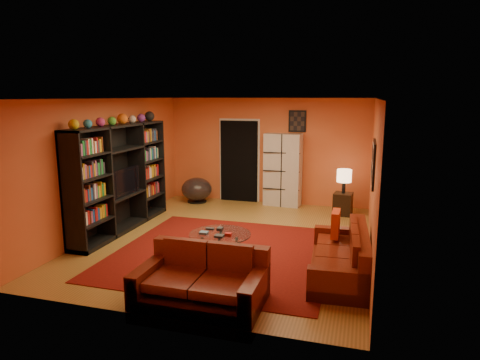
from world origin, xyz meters
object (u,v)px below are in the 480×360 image
(sofa, at_px, (344,257))
(storage_cabinet, at_px, (283,170))
(loveseat, at_px, (203,280))
(side_table, at_px, (343,204))
(bowl_chair, at_px, (197,189))
(tv, at_px, (121,182))
(table_lamp, at_px, (344,176))
(entertainment_unit, at_px, (121,178))
(coffee_table, at_px, (220,237))

(sofa, height_order, storage_cabinet, storage_cabinet)
(loveseat, relative_size, side_table, 3.27)
(bowl_chair, bearing_deg, storage_cabinet, 8.00)
(side_table, bearing_deg, loveseat, -107.96)
(tv, xyz_separation_m, side_table, (4.15, 2.39, -0.74))
(tv, height_order, storage_cabinet, storage_cabinet)
(bowl_chair, xyz_separation_m, table_lamp, (3.61, -0.16, 0.55))
(tv, distance_m, sofa, 4.53)
(entertainment_unit, height_order, storage_cabinet, entertainment_unit)
(coffee_table, bearing_deg, sofa, 2.68)
(bowl_chair, bearing_deg, loveseat, -67.14)
(sofa, relative_size, coffee_table, 2.07)
(tv, xyz_separation_m, loveseat, (2.61, -2.36, -0.71))
(entertainment_unit, height_order, loveseat, entertainment_unit)
(coffee_table, relative_size, side_table, 1.97)
(table_lamp, bearing_deg, sofa, -86.60)
(sofa, xyz_separation_m, storage_cabinet, (-1.68, 3.88, 0.59))
(entertainment_unit, xyz_separation_m, table_lamp, (4.20, 2.34, -0.17))
(coffee_table, relative_size, storage_cabinet, 0.56)
(sofa, bearing_deg, table_lamp, 89.89)
(side_table, xyz_separation_m, table_lamp, (0.00, 0.00, 0.63))
(storage_cabinet, xyz_separation_m, table_lamp, (1.48, -0.46, 0.00))
(loveseat, distance_m, bowl_chair, 5.33)
(loveseat, height_order, storage_cabinet, storage_cabinet)
(coffee_table, height_order, side_table, coffee_table)
(entertainment_unit, bearing_deg, loveseat, -42.16)
(sofa, bearing_deg, coffee_table, 179.16)
(side_table, bearing_deg, table_lamp, 0.00)
(side_table, bearing_deg, bowl_chair, 177.43)
(coffee_table, distance_m, side_table, 3.91)
(loveseat, height_order, side_table, loveseat)
(entertainment_unit, bearing_deg, side_table, 29.08)
(sofa, relative_size, table_lamp, 3.78)
(sofa, xyz_separation_m, bowl_chair, (-3.81, 3.58, 0.04))
(storage_cabinet, bearing_deg, entertainment_unit, -129.25)
(storage_cabinet, height_order, bowl_chair, storage_cabinet)
(coffee_table, distance_m, storage_cabinet, 4.00)
(tv, bearing_deg, sofa, -103.24)
(coffee_table, height_order, table_lamp, table_lamp)
(sofa, bearing_deg, side_table, 89.89)
(table_lamp, bearing_deg, coffee_table, -116.19)
(coffee_table, xyz_separation_m, side_table, (1.73, 3.51, -0.20))
(sofa, xyz_separation_m, coffee_table, (-1.93, -0.09, 0.16))
(tv, height_order, loveseat, tv)
(sofa, distance_m, table_lamp, 3.48)
(tv, bearing_deg, storage_cabinet, -43.15)
(tv, height_order, side_table, tv)
(entertainment_unit, distance_m, bowl_chair, 2.67)
(tv, distance_m, loveseat, 3.59)
(tv, distance_m, storage_cabinet, 3.92)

